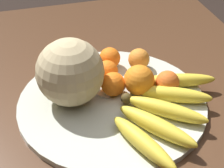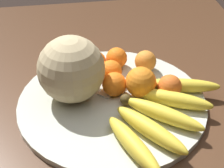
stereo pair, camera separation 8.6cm
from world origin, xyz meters
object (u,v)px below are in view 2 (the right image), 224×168
(orange_back_right, at_px, (114,84))
(produce_tag, at_px, (113,87))
(fruit_bowl, at_px, (112,103))
(orange_side_extra, at_px, (170,86))
(orange_mid_center, at_px, (117,58))
(orange_front_right, at_px, (141,82))
(orange_front_left, at_px, (145,61))
(banana_bunch, at_px, (160,114))
(orange_top_small, at_px, (95,63))
(melon, at_px, (71,69))
(orange_back_left, at_px, (111,71))
(kitchen_table, at_px, (113,153))

(orange_back_right, relative_size, produce_tag, 0.64)
(fruit_bowl, distance_m, orange_side_extra, 0.14)
(orange_mid_center, bearing_deg, orange_front_right, 16.53)
(orange_front_left, xyz_separation_m, orange_back_right, (0.09, -0.10, 0.00))
(fruit_bowl, xyz_separation_m, produce_tag, (-0.05, 0.01, 0.01))
(banana_bunch, height_order, orange_top_small, orange_top_small)
(orange_top_small, bearing_deg, banana_bunch, 29.90)
(melon, bearing_deg, produce_tag, 101.99)
(orange_back_right, xyz_separation_m, orange_top_small, (-0.10, -0.04, 0.00))
(melon, height_order, banana_bunch, melon)
(orange_front_left, bearing_deg, banana_bunch, -3.11)
(banana_bunch, height_order, orange_side_extra, orange_side_extra)
(melon, distance_m, orange_mid_center, 0.17)
(orange_front_left, relative_size, orange_mid_center, 1.01)
(orange_mid_center, relative_size, orange_top_small, 0.94)
(orange_mid_center, xyz_separation_m, orange_back_left, (0.06, -0.02, 0.00))
(orange_top_small, relative_size, orange_side_extra, 1.05)
(orange_front_left, bearing_deg, orange_top_small, -94.73)
(orange_back_left, height_order, orange_top_small, orange_top_small)
(fruit_bowl, relative_size, orange_front_left, 7.91)
(orange_back_left, bearing_deg, kitchen_table, -6.44)
(orange_mid_center, bearing_deg, orange_back_right, -11.60)
(orange_front_right, relative_size, orange_top_small, 1.24)
(kitchen_table, height_order, melon, melon)
(orange_front_left, xyz_separation_m, orange_mid_center, (-0.03, -0.07, -0.00))
(orange_side_extra, bearing_deg, kitchen_table, -64.42)
(melon, xyz_separation_m, orange_front_left, (-0.08, 0.20, -0.05))
(orange_back_left, bearing_deg, melon, -63.25)
(orange_back_right, relative_size, orange_top_small, 0.98)
(orange_top_small, bearing_deg, orange_back_left, 38.79)
(orange_front_right, bearing_deg, kitchen_table, -42.72)
(banana_bunch, distance_m, orange_front_left, 0.20)
(orange_front_left, bearing_deg, melon, -67.07)
(kitchen_table, height_order, orange_back_right, orange_back_right)
(fruit_bowl, bearing_deg, orange_front_left, 137.23)
(banana_bunch, relative_size, orange_back_right, 5.25)
(kitchen_table, height_order, banana_bunch, banana_bunch)
(fruit_bowl, height_order, orange_back_right, orange_back_right)
(produce_tag, bearing_deg, fruit_bowl, 29.98)
(fruit_bowl, height_order, orange_top_small, orange_top_small)
(fruit_bowl, xyz_separation_m, orange_front_left, (-0.11, 0.11, 0.04))
(banana_bunch, height_order, orange_front_left, orange_front_left)
(kitchen_table, bearing_deg, melon, -141.55)
(orange_side_extra, bearing_deg, melon, -98.28)
(fruit_bowl, xyz_separation_m, orange_mid_center, (-0.14, 0.03, 0.04))
(orange_top_small, distance_m, orange_side_extra, 0.21)
(banana_bunch, bearing_deg, produce_tag, 161.54)
(fruit_bowl, xyz_separation_m, orange_side_extra, (0.00, 0.14, 0.04))
(orange_front_right, relative_size, orange_mid_center, 1.32)
(kitchen_table, relative_size, orange_top_small, 22.35)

